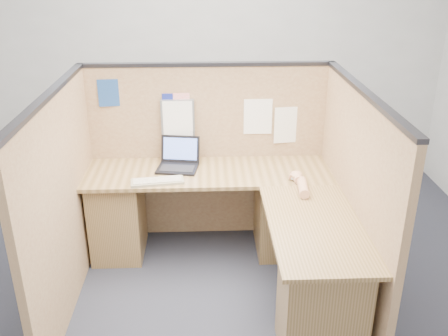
{
  "coord_description": "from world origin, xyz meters",
  "views": [
    {
      "loc": [
        -0.03,
        -2.96,
        2.34
      ],
      "look_at": [
        0.12,
        0.5,
        0.83
      ],
      "focal_mm": 40.0,
      "sensor_mm": 36.0,
      "label": 1
    }
  ],
  "objects_px": {
    "laptop": "(177,160)",
    "mouse": "(296,178)",
    "l_desk": "(234,233)",
    "keyboard": "(157,181)"
  },
  "relations": [
    {
      "from": "laptop",
      "to": "mouse",
      "type": "distance_m",
      "value": 0.97
    },
    {
      "from": "keyboard",
      "to": "mouse",
      "type": "bearing_deg",
      "value": -8.13
    },
    {
      "from": "l_desk",
      "to": "keyboard",
      "type": "relative_size",
      "value": 4.74
    },
    {
      "from": "l_desk",
      "to": "mouse",
      "type": "relative_size",
      "value": 18.26
    },
    {
      "from": "laptop",
      "to": "mouse",
      "type": "bearing_deg",
      "value": -9.43
    },
    {
      "from": "laptop",
      "to": "keyboard",
      "type": "height_order",
      "value": "laptop"
    },
    {
      "from": "keyboard",
      "to": "laptop",
      "type": "bearing_deg",
      "value": 57.21
    },
    {
      "from": "l_desk",
      "to": "keyboard",
      "type": "xyz_separation_m",
      "value": [
        -0.57,
        0.19,
        0.35
      ]
    },
    {
      "from": "laptop",
      "to": "mouse",
      "type": "xyz_separation_m",
      "value": [
        0.92,
        -0.3,
        -0.03
      ]
    },
    {
      "from": "laptop",
      "to": "l_desk",
      "type": "bearing_deg",
      "value": -39.8
    }
  ]
}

